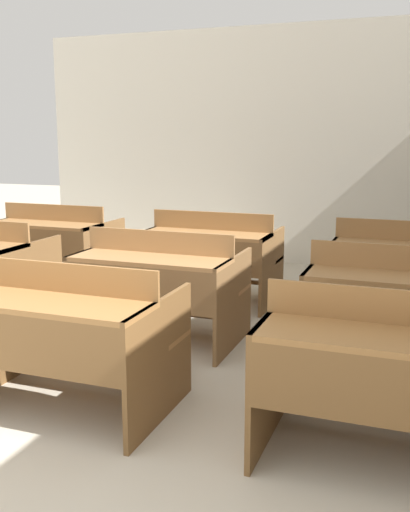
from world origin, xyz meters
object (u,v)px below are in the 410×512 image
at_px(bench_front_center, 65,332).
at_px(bench_third_left, 54,243).
at_px(bench_front_right, 388,372).
at_px(bench_second_right, 398,305).
at_px(bench_third_center, 212,254).
at_px(bench_third_right, 405,268).
at_px(bench_second_center, 159,283).

bearing_deg(bench_front_center, bench_third_left, 125.33).
height_order(bench_front_right, bench_second_right, same).
xyz_separation_m(bench_front_right, bench_second_right, (-0.01, 1.21, 0.00)).
height_order(bench_third_left, bench_third_center, same).
bearing_deg(bench_front_center, bench_third_center, 89.72).
height_order(bench_front_center, bench_third_center, same).
bearing_deg(bench_third_right, bench_third_left, -179.96).
xyz_separation_m(bench_second_center, bench_second_right, (1.73, 0.00, 0.00)).
bearing_deg(bench_second_center, bench_second_right, 0.07).
xyz_separation_m(bench_front_right, bench_third_center, (-1.75, 2.42, 0.00)).
xyz_separation_m(bench_front_center, bench_third_right, (1.75, 2.46, 0.00)).
bearing_deg(bench_front_center, bench_second_right, 35.35).
relative_size(bench_second_center, bench_second_right, 1.00).
relative_size(bench_second_center, bench_third_left, 1.00).
relative_size(bench_front_right, bench_third_left, 1.00).
xyz_separation_m(bench_second_right, bench_third_left, (-3.50, 1.21, 0.00)).
height_order(bench_front_right, bench_third_left, same).
height_order(bench_front_center, bench_third_right, same).
distance_m(bench_front_right, bench_second_right, 1.21).
relative_size(bench_front_center, bench_third_left, 1.00).
relative_size(bench_front_center, bench_second_right, 1.00).
bearing_deg(bench_third_center, bench_third_right, 0.25).
bearing_deg(bench_second_center, bench_front_right, -34.77).
height_order(bench_front_right, bench_second_center, same).
height_order(bench_front_right, bench_third_right, same).
bearing_deg(bench_third_left, bench_front_center, -54.67).
distance_m(bench_front_center, bench_third_left, 3.01).
xyz_separation_m(bench_second_right, bench_third_center, (-1.74, 1.21, 0.00)).
xyz_separation_m(bench_front_center, bench_front_right, (1.77, 0.03, 0.00)).
xyz_separation_m(bench_second_center, bench_third_right, (1.73, 1.21, 0.00)).
distance_m(bench_second_center, bench_second_right, 1.73).
bearing_deg(bench_front_right, bench_third_center, 125.96).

